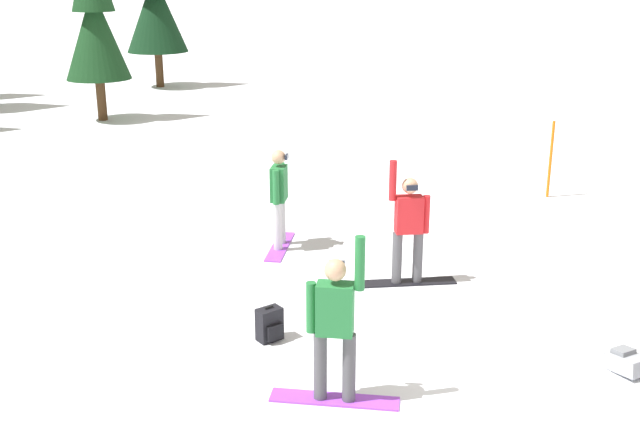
# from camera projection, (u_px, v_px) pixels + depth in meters

# --- Properties ---
(ground_plane) EXTENTS (800.00, 800.00, 0.00)m
(ground_plane) POSITION_uv_depth(u_px,v_px,m) (519.00, 371.00, 9.30)
(ground_plane) COLOR white
(snowboarder_foreground) EXTENTS (1.44, 0.84, 1.96)m
(snowboarder_foreground) POSITION_uv_depth(u_px,v_px,m) (335.00, 325.00, 8.38)
(snowboarder_foreground) COLOR #993FD8
(snowboarder_foreground) RESTS_ON ground_plane
(snowboarder_midground) EXTENTS (1.54, 0.51, 1.94)m
(snowboarder_midground) POSITION_uv_depth(u_px,v_px,m) (408.00, 227.00, 11.58)
(snowboarder_midground) COLOR black
(snowboarder_midground) RESTS_ON ground_plane
(snowboarder_background) EXTENTS (0.83, 1.46, 1.72)m
(snowboarder_background) POSITION_uv_depth(u_px,v_px,m) (279.00, 197.00, 13.08)
(snowboarder_background) COLOR #993FD8
(snowboarder_background) RESTS_ON ground_plane
(backpack_grey) EXTENTS (0.41, 0.55, 0.29)m
(backpack_grey) POSITION_uv_depth(u_px,v_px,m) (627.00, 362.00, 9.23)
(backpack_grey) COLOR gray
(backpack_grey) RESTS_ON ground_plane
(backpack_black) EXTENTS (0.37, 0.34, 0.47)m
(backpack_black) POSITION_uv_depth(u_px,v_px,m) (270.00, 325.00, 10.00)
(backpack_black) COLOR black
(backpack_black) RESTS_ON ground_plane
(trail_marker_pole) EXTENTS (0.06, 0.06, 1.61)m
(trail_marker_pole) POSITION_uv_depth(u_px,v_px,m) (551.00, 160.00, 16.00)
(trail_marker_pole) COLOR orange
(trail_marker_pole) RESTS_ON ground_plane
(pine_tree_broad) EXTENTS (1.97, 1.97, 5.81)m
(pine_tree_broad) POSITION_uv_depth(u_px,v_px,m) (94.00, 16.00, 23.29)
(pine_tree_broad) COLOR #472D19
(pine_tree_broad) RESTS_ON ground_plane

